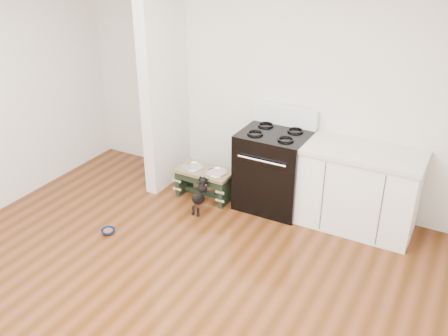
# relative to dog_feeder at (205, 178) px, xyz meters

# --- Properties ---
(ground) EXTENTS (5.00, 5.00, 0.00)m
(ground) POSITION_rel_dog_feeder_xyz_m (0.54, -1.93, -0.26)
(ground) COLOR #45240C
(ground) RESTS_ON ground
(room_shell) EXTENTS (5.00, 5.00, 5.00)m
(room_shell) POSITION_rel_dog_feeder_xyz_m (0.54, -1.93, 1.36)
(room_shell) COLOR silver
(room_shell) RESTS_ON ground
(partition_wall) EXTENTS (0.15, 0.80, 2.70)m
(partition_wall) POSITION_rel_dog_feeder_xyz_m (-0.64, 0.17, 1.09)
(partition_wall) COLOR silver
(partition_wall) RESTS_ON ground
(oven_range) EXTENTS (0.76, 0.69, 1.14)m
(oven_range) POSITION_rel_dog_feeder_xyz_m (0.79, 0.23, 0.21)
(oven_range) COLOR black
(oven_range) RESTS_ON ground
(cabinet_run) EXTENTS (1.24, 0.64, 0.91)m
(cabinet_run) POSITION_rel_dog_feeder_xyz_m (1.77, 0.25, 0.19)
(cabinet_run) COLOR white
(cabinet_run) RESTS_ON ground
(dog_feeder) EXTENTS (0.68, 0.36, 0.38)m
(dog_feeder) POSITION_rel_dog_feeder_xyz_m (0.00, 0.00, 0.00)
(dog_feeder) COLOR black
(dog_feeder) RESTS_ON ground
(puppy) EXTENTS (0.12, 0.35, 0.41)m
(puppy) POSITION_rel_dog_feeder_xyz_m (0.12, -0.31, -0.04)
(puppy) COLOR black
(puppy) RESTS_ON ground
(floor_bowl) EXTENTS (0.20, 0.20, 0.05)m
(floor_bowl) POSITION_rel_dog_feeder_xyz_m (-0.52, -1.17, -0.24)
(floor_bowl) COLOR navy
(floor_bowl) RESTS_ON ground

